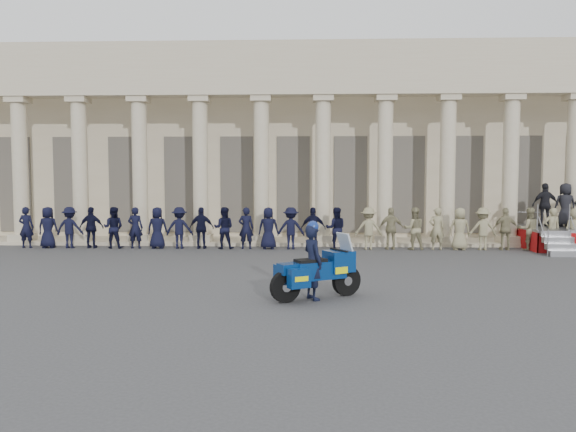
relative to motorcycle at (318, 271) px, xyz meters
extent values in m
plane|color=#3A3A3C|center=(-0.92, 2.51, -0.67)|extent=(90.00, 90.00, 0.00)
cube|color=#BFAF8F|center=(-0.92, 17.51, 3.83)|extent=(40.00, 10.00, 9.00)
cube|color=#BFAF8F|center=(-0.92, 11.31, -0.60)|extent=(40.00, 2.60, 0.15)
cube|color=#BFAF8F|center=(-0.92, 10.51, 6.12)|extent=(35.80, 1.00, 1.00)
cube|color=#BFAF8F|center=(-0.92, 10.51, 7.22)|extent=(35.80, 1.00, 1.20)
cube|color=#BFAF8F|center=(-12.62, 10.51, -0.37)|extent=(0.90, 0.90, 0.30)
cylinder|color=#BFAF8F|center=(-12.62, 10.51, 2.58)|extent=(0.64, 0.64, 5.60)
cube|color=#BFAF8F|center=(-12.62, 10.51, 5.50)|extent=(0.85, 0.85, 0.24)
cube|color=#BFAF8F|center=(-10.02, 10.51, -0.37)|extent=(0.90, 0.90, 0.30)
cylinder|color=#BFAF8F|center=(-10.02, 10.51, 2.58)|extent=(0.64, 0.64, 5.60)
cube|color=#BFAF8F|center=(-10.02, 10.51, 5.50)|extent=(0.85, 0.85, 0.24)
cube|color=#BFAF8F|center=(-7.42, 10.51, -0.37)|extent=(0.90, 0.90, 0.30)
cylinder|color=#BFAF8F|center=(-7.42, 10.51, 2.58)|extent=(0.64, 0.64, 5.60)
cube|color=#BFAF8F|center=(-7.42, 10.51, 5.50)|extent=(0.85, 0.85, 0.24)
cube|color=#BFAF8F|center=(-4.82, 10.51, -0.37)|extent=(0.90, 0.90, 0.30)
cylinder|color=#BFAF8F|center=(-4.82, 10.51, 2.58)|extent=(0.64, 0.64, 5.60)
cube|color=#BFAF8F|center=(-4.82, 10.51, 5.50)|extent=(0.85, 0.85, 0.24)
cube|color=#BFAF8F|center=(-2.22, 10.51, -0.37)|extent=(0.90, 0.90, 0.30)
cylinder|color=#BFAF8F|center=(-2.22, 10.51, 2.58)|extent=(0.64, 0.64, 5.60)
cube|color=#BFAF8F|center=(-2.22, 10.51, 5.50)|extent=(0.85, 0.85, 0.24)
cube|color=#BFAF8F|center=(0.38, 10.51, -0.37)|extent=(0.90, 0.90, 0.30)
cylinder|color=#BFAF8F|center=(0.38, 10.51, 2.58)|extent=(0.64, 0.64, 5.60)
cube|color=#BFAF8F|center=(0.38, 10.51, 5.50)|extent=(0.85, 0.85, 0.24)
cube|color=#BFAF8F|center=(2.98, 10.51, -0.37)|extent=(0.90, 0.90, 0.30)
cylinder|color=#BFAF8F|center=(2.98, 10.51, 2.58)|extent=(0.64, 0.64, 5.60)
cube|color=#BFAF8F|center=(2.98, 10.51, 5.50)|extent=(0.85, 0.85, 0.24)
cube|color=#BFAF8F|center=(5.58, 10.51, -0.37)|extent=(0.90, 0.90, 0.30)
cylinder|color=#BFAF8F|center=(5.58, 10.51, 2.58)|extent=(0.64, 0.64, 5.60)
cube|color=#BFAF8F|center=(5.58, 10.51, 5.50)|extent=(0.85, 0.85, 0.24)
cube|color=#BFAF8F|center=(8.18, 10.51, -0.37)|extent=(0.90, 0.90, 0.30)
cylinder|color=#BFAF8F|center=(8.18, 10.51, 2.58)|extent=(0.64, 0.64, 5.60)
cube|color=#BFAF8F|center=(8.18, 10.51, 5.50)|extent=(0.85, 0.85, 0.24)
cube|color=#BFAF8F|center=(10.78, 10.51, -0.37)|extent=(0.90, 0.90, 0.30)
cylinder|color=#BFAF8F|center=(10.78, 10.51, 2.58)|extent=(0.64, 0.64, 5.60)
cube|color=#BFAF8F|center=(10.78, 10.51, 5.50)|extent=(0.85, 0.85, 0.24)
cube|color=black|center=(-13.92, 12.53, 1.88)|extent=(1.30, 0.12, 4.20)
cube|color=black|center=(-11.32, 12.53, 1.88)|extent=(1.30, 0.12, 4.20)
cube|color=black|center=(-8.72, 12.53, 1.88)|extent=(1.30, 0.12, 4.20)
cube|color=black|center=(-6.12, 12.53, 1.88)|extent=(1.30, 0.12, 4.20)
cube|color=black|center=(-3.52, 12.53, 1.88)|extent=(1.30, 0.12, 4.20)
cube|color=black|center=(-0.92, 12.53, 1.88)|extent=(1.30, 0.12, 4.20)
cube|color=black|center=(1.68, 12.53, 1.88)|extent=(1.30, 0.12, 4.20)
cube|color=black|center=(4.28, 12.53, 1.88)|extent=(1.30, 0.12, 4.20)
cube|color=black|center=(6.88, 12.53, 1.88)|extent=(1.30, 0.12, 4.20)
cube|color=black|center=(9.48, 12.53, 1.88)|extent=(1.30, 0.12, 4.20)
imported|color=black|center=(-11.77, 9.21, 0.17)|extent=(0.62, 0.40, 1.69)
imported|color=black|center=(-10.87, 9.21, 0.17)|extent=(0.82, 0.54, 1.69)
imported|color=black|center=(-9.97, 9.21, 0.17)|extent=(1.09, 0.63, 1.69)
imported|color=black|center=(-9.06, 9.21, 0.17)|extent=(0.99, 0.41, 1.69)
imported|color=black|center=(-8.16, 9.21, 0.17)|extent=(0.82, 0.64, 1.69)
imported|color=black|center=(-7.26, 9.21, 0.17)|extent=(0.62, 0.40, 1.69)
imported|color=black|center=(-6.35, 9.21, 0.17)|extent=(0.82, 0.54, 1.69)
imported|color=black|center=(-5.45, 9.21, 0.17)|extent=(1.09, 0.63, 1.69)
imported|color=black|center=(-4.54, 9.21, 0.17)|extent=(0.99, 0.41, 1.69)
imported|color=black|center=(-3.64, 9.21, 0.17)|extent=(0.82, 0.64, 1.69)
imported|color=black|center=(-2.74, 9.21, 0.17)|extent=(0.62, 0.40, 1.69)
imported|color=black|center=(-1.83, 9.21, 0.17)|extent=(0.82, 0.54, 1.69)
imported|color=black|center=(-0.93, 9.21, 0.17)|extent=(1.09, 0.63, 1.69)
imported|color=black|center=(-0.03, 9.21, 0.17)|extent=(0.99, 0.41, 1.69)
imported|color=black|center=(0.88, 9.21, 0.17)|extent=(0.82, 0.64, 1.69)
imported|color=gray|center=(2.18, 9.21, 0.17)|extent=(1.09, 0.63, 1.69)
imported|color=gray|center=(3.09, 9.21, 0.17)|extent=(0.99, 0.41, 1.69)
imported|color=gray|center=(3.99, 9.21, 0.17)|extent=(0.82, 0.64, 1.69)
imported|color=gray|center=(4.89, 9.21, 0.17)|extent=(0.62, 0.40, 1.69)
imported|color=gray|center=(5.80, 9.21, 0.17)|extent=(0.82, 0.54, 1.69)
imported|color=gray|center=(6.70, 9.21, 0.17)|extent=(1.09, 0.63, 1.69)
imported|color=gray|center=(7.60, 9.21, 0.17)|extent=(0.99, 0.41, 1.69)
imported|color=gray|center=(8.51, 9.21, 0.17)|extent=(0.82, 0.64, 1.69)
imported|color=gray|center=(9.41, 9.21, 0.17)|extent=(0.62, 0.40, 1.69)
imported|color=gray|center=(10.32, 9.21, 0.17)|extent=(0.82, 0.54, 1.69)
cube|color=#960C0D|center=(8.54, 9.88, -0.28)|extent=(0.04, 3.09, 0.78)
cube|color=gray|center=(9.12, 7.44, -0.56)|extent=(1.10, 0.28, 0.22)
cube|color=gray|center=(9.12, 7.72, -0.34)|extent=(1.10, 0.28, 0.22)
cube|color=gray|center=(9.12, 8.00, -0.12)|extent=(1.10, 0.28, 0.22)
cube|color=gray|center=(9.12, 8.28, 0.10)|extent=(1.10, 0.28, 0.22)
cylinder|color=gray|center=(10.68, 11.38, 0.71)|extent=(4.33, 0.04, 0.04)
imported|color=black|center=(9.48, 10.08, 1.09)|extent=(1.04, 0.43, 1.78)
imported|color=black|center=(10.28, 10.08, 1.09)|extent=(0.87, 0.57, 1.78)
cylinder|color=black|center=(0.71, 0.39, -0.30)|extent=(0.72, 0.50, 0.74)
cylinder|color=black|center=(-0.75, -0.42, -0.30)|extent=(0.72, 0.50, 0.74)
cube|color=navy|center=(0.03, 0.01, 0.02)|extent=(1.35, 1.04, 0.42)
cube|color=navy|center=(0.52, 0.29, 0.20)|extent=(0.82, 0.81, 0.50)
cube|color=silver|center=(0.52, 0.29, -0.06)|extent=(0.38, 0.41, 0.13)
cube|color=#B2BFCC|center=(0.69, 0.38, 0.58)|extent=(0.45, 0.56, 0.60)
cube|color=black|center=(-0.16, -0.09, 0.25)|extent=(0.82, 0.69, 0.11)
cube|color=navy|center=(-0.70, -0.39, 0.11)|extent=(0.53, 0.52, 0.25)
cube|color=navy|center=(-0.43, -0.65, -0.06)|extent=(0.56, 0.46, 0.45)
cube|color=#E3EB0C|center=(-0.43, -0.65, -0.06)|extent=(0.42, 0.40, 0.11)
cube|color=navy|center=(-0.78, -0.03, -0.06)|extent=(0.56, 0.46, 0.45)
cube|color=#E3EB0C|center=(-0.78, -0.03, -0.06)|extent=(0.42, 0.40, 0.11)
cylinder|color=silver|center=(-0.59, -0.02, -0.34)|extent=(0.64, 0.42, 0.11)
cylinder|color=black|center=(0.52, 0.29, 0.47)|extent=(0.42, 0.70, 0.04)
imported|color=black|center=(-0.12, -0.07, 0.22)|extent=(0.69, 0.78, 1.79)
sphere|color=navy|center=(-0.12, -0.07, 1.06)|extent=(0.28, 0.28, 0.28)
camera|label=1|loc=(-0.21, -13.23, 2.24)|focal=35.00mm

